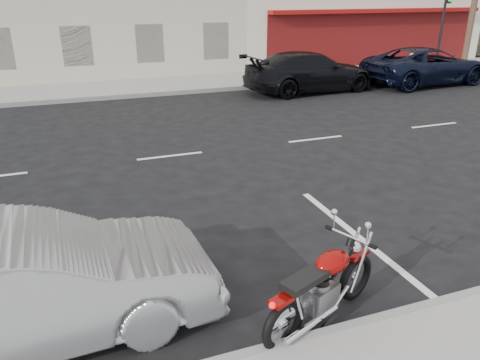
% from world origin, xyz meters
% --- Properties ---
extents(ground, '(120.00, 120.00, 0.00)m').
position_xyz_m(ground, '(0.00, 0.00, 0.00)').
color(ground, black).
rests_on(ground, ground).
extents(sidewalk_far, '(80.00, 3.40, 0.15)m').
position_xyz_m(sidewalk_far, '(-5.00, 8.70, 0.07)').
color(sidewalk_far, gray).
rests_on(sidewalk_far, ground).
extents(curb_far, '(80.00, 0.12, 0.16)m').
position_xyz_m(curb_far, '(-5.00, 7.00, 0.08)').
color(curb_far, gray).
rests_on(curb_far, ground).
extents(traffic_light, '(0.26, 0.30, 3.80)m').
position_xyz_m(traffic_light, '(13.50, 8.33, 2.56)').
color(traffic_light, black).
rests_on(traffic_light, sidewalk_far).
extents(fire_hydrant, '(0.20, 0.20, 0.72)m').
position_xyz_m(fire_hydrant, '(12.00, 8.50, 0.53)').
color(fire_hydrant, beige).
rests_on(fire_hydrant, sidewalk_far).
extents(motorcycle, '(1.89, 0.95, 1.00)m').
position_xyz_m(motorcycle, '(-0.97, -6.39, 0.46)').
color(motorcycle, black).
rests_on(motorcycle, ground).
extents(sedan_silver, '(4.37, 1.69, 1.42)m').
position_xyz_m(sedan_silver, '(-4.88, -5.77, 0.71)').
color(sedan_silver, '#A4A7AB').
rests_on(sedan_silver, ground).
extents(suv_far, '(5.68, 2.92, 1.53)m').
position_xyz_m(suv_far, '(10.25, 5.47, 0.77)').
color(suv_far, black).
rests_on(suv_far, ground).
extents(car_far, '(5.46, 2.53, 1.54)m').
position_xyz_m(car_far, '(4.89, 5.76, 0.77)').
color(car_far, black).
rests_on(car_far, ground).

